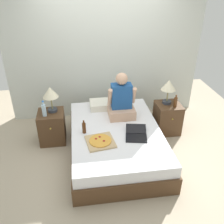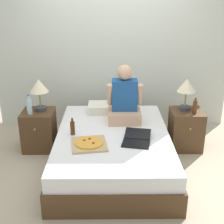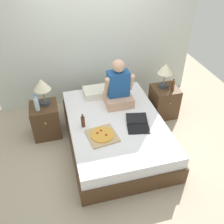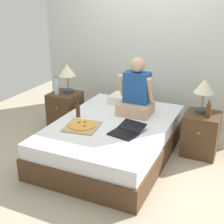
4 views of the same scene
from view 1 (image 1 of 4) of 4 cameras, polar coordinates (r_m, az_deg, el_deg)
name	(u,v)px [view 1 (image 1 of 4)]	position (r m, az deg, el deg)	size (l,w,h in m)	color
ground_plane	(116,152)	(4.27, 0.84, -9.13)	(5.74, 5.74, 0.00)	tan
wall_back	(105,55)	(4.92, -1.67, 12.84)	(3.74, 0.12, 2.50)	silver
bed	(116,141)	(4.13, 0.87, -6.67)	(1.45, 2.08, 0.46)	#4C331E
nightstand_left	(52,127)	(4.50, -13.52, -3.31)	(0.44, 0.47, 0.57)	#4C331E
lamp_on_left_nightstand	(50,94)	(4.25, -13.90, 4.02)	(0.26, 0.26, 0.45)	#333842
water_bottle	(44,110)	(4.24, -15.29, 0.46)	(0.07, 0.07, 0.28)	silver
nightstand_right	(167,118)	(4.75, 12.53, -1.33)	(0.44, 0.47, 0.57)	#4C331E
lamp_on_right_nightstand	(169,87)	(4.51, 12.80, 5.64)	(0.26, 0.26, 0.45)	#333842
beer_bottle	(175,102)	(4.51, 14.30, 2.24)	(0.06, 0.06, 0.23)	#512D14
pillow	(104,104)	(4.60, -1.79, 1.74)	(0.52, 0.34, 0.12)	silver
person_seated	(121,101)	(4.23, 2.17, 2.58)	(0.47, 0.40, 0.78)	tan
laptop	(136,135)	(3.85, 5.55, -5.23)	(0.39, 0.47, 0.07)	black
pizza_box	(100,141)	(3.70, -2.69, -6.70)	(0.45, 0.45, 0.05)	tan
beer_bottle_on_bed	(84,128)	(3.89, -6.41, -3.60)	(0.06, 0.06, 0.22)	#4C2811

